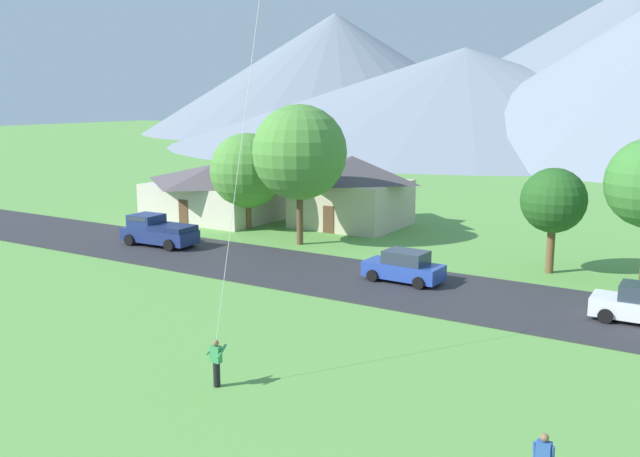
{
  "coord_description": "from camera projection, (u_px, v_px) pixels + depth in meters",
  "views": [
    {
      "loc": [
        13.32,
        -4.65,
        9.81
      ],
      "look_at": [
        0.05,
        16.62,
        5.01
      ],
      "focal_mm": 38.93,
      "sensor_mm": 36.0,
      "label": 1
    }
  ],
  "objects": [
    {
      "name": "road_strip",
      "position": [
        430.0,
        290.0,
        35.4
      ],
      "size": [
        160.0,
        7.91,
        0.08
      ],
      "primitive_type": "cube",
      "color": "#2D2D33",
      "rests_on": "ground"
    },
    {
      "name": "mountain_far_east_ridge",
      "position": [
        463.0,
        96.0,
        143.32
      ],
      "size": [
        121.1,
        121.1,
        19.57
      ],
      "primitive_type": "cone",
      "color": "gray",
      "rests_on": "ground"
    },
    {
      "name": "mountain_west_ridge",
      "position": [
        335.0,
        73.0,
        189.8
      ],
      "size": [
        104.63,
        104.63,
        31.87
      ],
      "primitive_type": "cone",
      "color": "slate",
      "rests_on": "ground"
    },
    {
      "name": "house_leftmost",
      "position": [
        352.0,
        190.0,
        52.75
      ],
      "size": [
        8.13,
        7.36,
        5.37
      ],
      "color": "beige",
      "rests_on": "ground"
    },
    {
      "name": "house_left_center",
      "position": [
        217.0,
        190.0,
        56.3
      ],
      "size": [
        10.77,
        8.6,
        4.44
      ],
      "color": "beige",
      "rests_on": "ground"
    },
    {
      "name": "tree_near_left",
      "position": [
        299.0,
        152.0,
        45.47
      ],
      "size": [
        6.27,
        6.27,
        9.31
      ],
      "color": "brown",
      "rests_on": "ground"
    },
    {
      "name": "tree_left_of_center",
      "position": [
        554.0,
        201.0,
        38.35
      ],
      "size": [
        3.62,
        3.62,
        5.94
      ],
      "color": "brown",
      "rests_on": "ground"
    },
    {
      "name": "tree_near_right",
      "position": [
        247.0,
        171.0,
        51.26
      ],
      "size": [
        5.56,
        5.56,
        7.17
      ],
      "color": "brown",
      "rests_on": "ground"
    },
    {
      "name": "parked_car_blue_west_end",
      "position": [
        404.0,
        267.0,
        36.83
      ],
      "size": [
        4.25,
        2.17,
        1.68
      ],
      "color": "#2847A8",
      "rests_on": "road_strip"
    },
    {
      "name": "pickup_truck_navy_west_side",
      "position": [
        158.0,
        231.0,
        45.78
      ],
      "size": [
        5.29,
        2.52,
        1.99
      ],
      "color": "navy",
      "rests_on": "road_strip"
    }
  ]
}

